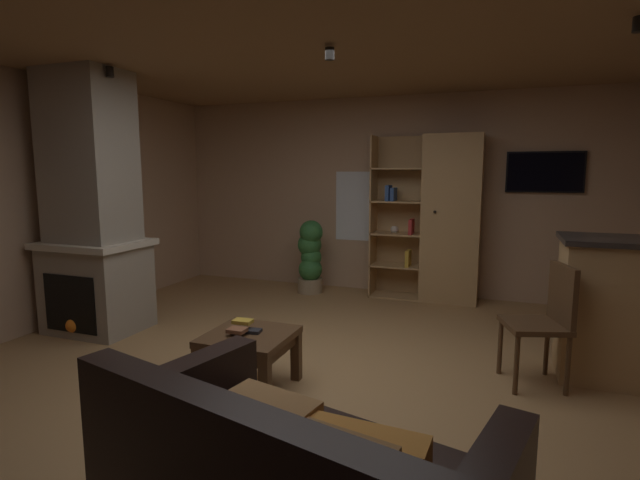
{
  "coord_description": "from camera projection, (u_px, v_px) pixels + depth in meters",
  "views": [
    {
      "loc": [
        1.32,
        -3.18,
        1.6
      ],
      "look_at": [
        0.0,
        0.4,
        1.05
      ],
      "focal_mm": 27.07,
      "sensor_mm": 36.0,
      "label": 1
    }
  ],
  "objects": [
    {
      "name": "window_pane_back",
      "position": [
        360.0,
        206.0,
        6.46
      ],
      "size": [
        0.66,
        0.01,
        0.92
      ],
      "primitive_type": "cube",
      "color": "white"
    },
    {
      "name": "track_light_spot_0",
      "position": [
        110.0,
        72.0,
        4.32
      ],
      "size": [
        0.07,
        0.07,
        0.09
      ],
      "primitive_type": "cylinder",
      "color": "black"
    },
    {
      "name": "dining_chair",
      "position": [
        546.0,
        316.0,
        3.57
      ],
      "size": [
        0.53,
        0.53,
        0.92
      ],
      "color": "#4C331E",
      "rests_on": "ground"
    },
    {
      "name": "ceiling",
      "position": [
        300.0,
        28.0,
        3.27
      ],
      "size": [
        5.94,
        6.15,
        0.02
      ],
      "primitive_type": "cube",
      "color": "#8E6B47"
    },
    {
      "name": "potted_floor_plant",
      "position": [
        310.0,
        256.0,
        6.33
      ],
      "size": [
        0.34,
        0.35,
        0.96
      ],
      "color": "#9E896B",
      "rests_on": "ground"
    },
    {
      "name": "floor",
      "position": [
        302.0,
        386.0,
        3.63
      ],
      "size": [
        5.94,
        6.15,
        0.02
      ],
      "primitive_type": "cube",
      "color": "#A37A4C",
      "rests_on": "ground"
    },
    {
      "name": "coffee_table",
      "position": [
        249.0,
        345.0,
        3.52
      ],
      "size": [
        0.6,
        0.61,
        0.43
      ],
      "color": "#4C331E",
      "rests_on": "ground"
    },
    {
      "name": "wall_back",
      "position": [
        391.0,
        196.0,
        6.33
      ],
      "size": [
        6.06,
        0.06,
        2.55
      ],
      "primitive_type": "cube",
      "color": "tan",
      "rests_on": "ground"
    },
    {
      "name": "table_book_1",
      "position": [
        237.0,
        330.0,
        3.46
      ],
      "size": [
        0.13,
        0.11,
        0.03
      ],
      "primitive_type": "cube",
      "rotation": [
        0.0,
        0.0,
        0.02
      ],
      "color": "brown",
      "rests_on": "coffee_table"
    },
    {
      "name": "stone_fireplace",
      "position": [
        92.0,
        217.0,
        4.74
      ],
      "size": [
        0.95,
        0.77,
        2.55
      ],
      "color": "gray",
      "rests_on": "ground"
    },
    {
      "name": "wall_left",
      "position": [
        2.0,
        206.0,
        4.47
      ],
      "size": [
        0.06,
        6.15,
        2.55
      ],
      "primitive_type": "cube",
      "color": "tan",
      "rests_on": "ground"
    },
    {
      "name": "bookshelf_cabinet",
      "position": [
        444.0,
        220.0,
        5.87
      ],
      "size": [
        1.32,
        0.41,
        2.03
      ],
      "color": "tan",
      "rests_on": "ground"
    },
    {
      "name": "wall_mounted_tv",
      "position": [
        545.0,
        172.0,
        5.61
      ],
      "size": [
        0.84,
        0.06,
        0.48
      ],
      "color": "black"
    },
    {
      "name": "table_book_2",
      "position": [
        243.0,
        321.0,
        3.57
      ],
      "size": [
        0.14,
        0.1,
        0.03
      ],
      "primitive_type": "cube",
      "rotation": [
        0.0,
        0.0,
        0.05
      ],
      "color": "gold",
      "rests_on": "coffee_table"
    },
    {
      "name": "table_book_0",
      "position": [
        254.0,
        331.0,
        3.52
      ],
      "size": [
        0.11,
        0.1,
        0.02
      ],
      "primitive_type": "cube",
      "rotation": [
        0.0,
        0.0,
        0.12
      ],
      "color": "black",
      "rests_on": "coffee_table"
    },
    {
      "name": "track_light_spot_1",
      "position": [
        330.0,
        54.0,
        3.65
      ],
      "size": [
        0.07,
        0.07,
        0.09
      ],
      "primitive_type": "cylinder",
      "color": "black"
    },
    {
      "name": "track_light_spot_2",
      "position": [
        639.0,
        24.0,
        2.92
      ],
      "size": [
        0.07,
        0.07,
        0.09
      ],
      "primitive_type": "cylinder",
      "color": "black"
    }
  ]
}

